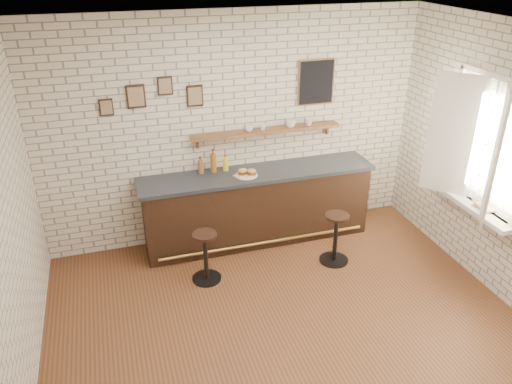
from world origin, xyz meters
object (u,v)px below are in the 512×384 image
Objects in this scene: bitters_bottle_white at (213,164)px; shelf_cup_d at (309,122)px; sandwich_plate at (246,175)px; bitters_bottle_amber at (213,163)px; bitters_bottle_brown at (201,167)px; book_lower at (478,208)px; condiment_bottle_yellow at (225,164)px; bar_counter at (257,206)px; bar_stool_left at (206,255)px; shelf_cup_b at (263,127)px; book_upper at (479,207)px; bar_stool_right at (336,237)px; shelf_cup_c at (290,123)px; ciabatta_sandwich at (247,172)px; shelf_cup_a at (249,128)px.

bitters_bottle_white is 1.39m from shelf_cup_d.
sandwich_plate is 0.46m from bitters_bottle_amber.
bitters_bottle_brown is 3.36m from book_lower.
condiment_bottle_yellow is (0.16, -0.00, -0.04)m from bitters_bottle_amber.
shelf_cup_d is (0.78, 0.20, 1.04)m from bar_counter.
bar_counter is at bearing 134.79° from book_lower.
sandwich_plate is 1.42× the size of book_lower.
shelf_cup_b is at bearing 42.37° from bar_stool_left.
bar_stool_left is at bearing -110.33° from bitters_bottle_amber.
bitters_bottle_brown reaches higher than book_upper.
condiment_bottle_yellow reaches higher than bar_stool_right.
shelf_cup_c is 2.50m from book_upper.
shelf_cup_d reaches higher than ciabatta_sandwich.
shelf_cup_c is at bearing 33.46° from bar_stool_left.
shelf_cup_a is at bearing 104.55° from bar_counter.
bitters_bottle_amber reaches higher than bitters_bottle_white.
bitters_bottle_amber is 1.38m from shelf_cup_d.
shelf_cup_b reaches higher than bar_counter.
book_lower is 0.81× the size of book_upper.
bitters_bottle_white reaches higher than condiment_bottle_yellow.
bitters_bottle_white is at bearing 124.54° from shelf_cup_b.
bar_counter is 9.88× the size of bitters_bottle_amber.
sandwich_plate is at bearing -32.74° from bitters_bottle_white.
bar_stool_right is 3.40× the size of book_lower.
shelf_cup_d is at bearing -58.41° from shelf_cup_b.
condiment_bottle_yellow reaches higher than book_lower.
bar_stool_right is at bearing -78.65° from shelf_cup_d.
condiment_bottle_yellow is 0.32× the size of bar_stool_right.
shelf_cup_d reaches higher than shelf_cup_b.
bitters_bottle_amber reaches higher than bar_stool_right.
bar_counter reaches higher than bar_stool_left.
book_lower reaches higher than bar_stool_left.
bitters_bottle_white is 1.31× the size of book_lower.
book_lower is at bearing -32.63° from sandwich_plate.
ciabatta_sandwich is at bearing 0.00° from sandwich_plate.
ciabatta_sandwich is at bearing -125.65° from shelf_cup_a.
sandwich_plate is 0.67m from shelf_cup_b.
sandwich_plate is at bearing -152.54° from shelf_cup_d.
shelf_cup_c is 2.50m from book_lower.
shelf_cup_a is (0.11, 0.28, 0.48)m from ciabatta_sandwich.
bar_counter is 13.48× the size of bitters_bottle_brown.
bar_stool_left is 6.36× the size of shelf_cup_d.
sandwich_plate is at bearing 125.88° from shelf_cup_c.
shelf_cup_b reaches higher than sandwich_plate.
sandwich_plate reaches higher than book_lower.
shelf_cup_d is (0.95, 0.28, 0.53)m from sandwich_plate.
shelf_cup_d reaches higher than book_lower.
sandwich_plate reaches higher than bar_counter.
shelf_cup_a is at bearing 104.05° from shelf_cup_c.
shelf_cup_a is 2.91m from book_upper.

